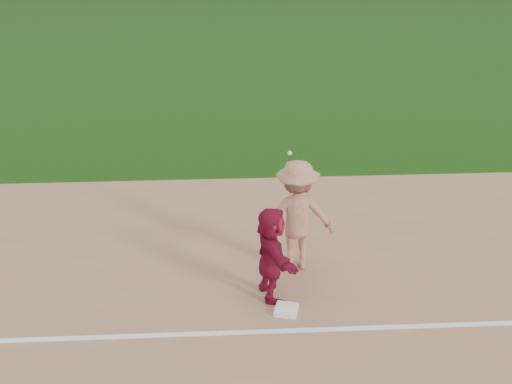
{
  "coord_description": "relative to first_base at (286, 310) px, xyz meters",
  "views": [
    {
      "loc": [
        -0.57,
        -8.72,
        6.08
      ],
      "look_at": [
        0.0,
        1.5,
        1.3
      ],
      "focal_mm": 45.0,
      "sensor_mm": 36.0,
      "label": 1
    }
  ],
  "objects": [
    {
      "name": "first_base_play",
      "position": [
        0.3,
        1.38,
        0.97
      ],
      "size": [
        1.31,
        0.84,
        2.38
      ],
      "color": "#98989B",
      "rests_on": "infield_dirt"
    },
    {
      "name": "base_runner",
      "position": [
        -0.21,
        0.47,
        0.77
      ],
      "size": [
        0.77,
        1.56,
        1.61
      ],
      "primitive_type": "imported",
      "rotation": [
        0.0,
        0.0,
        1.77
      ],
      "color": "maroon",
      "rests_on": "infield_dirt"
    },
    {
      "name": "ground",
      "position": [
        -0.38,
        0.31,
        -0.06
      ],
      "size": [
        160.0,
        160.0,
        0.0
      ],
      "primitive_type": "plane",
      "color": "#143C0B",
      "rests_on": "ground"
    },
    {
      "name": "first_base",
      "position": [
        0.0,
        0.0,
        0.0
      ],
      "size": [
        0.43,
        0.43,
        0.08
      ],
      "primitive_type": "cube",
      "rotation": [
        0.0,
        0.0,
        -0.26
      ],
      "color": "white",
      "rests_on": "infield_dirt"
    },
    {
      "name": "foul_line",
      "position": [
        -0.38,
        -0.49,
        -0.03
      ],
      "size": [
        60.0,
        0.1,
        0.01
      ],
      "primitive_type": "cube",
      "color": "white",
      "rests_on": "infield_dirt"
    }
  ]
}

